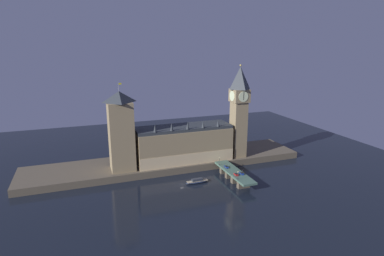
% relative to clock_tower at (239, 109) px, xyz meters
% --- Properties ---
extents(ground_plane, '(400.00, 400.00, 0.00)m').
position_rel_clock_tower_xyz_m(ground_plane, '(-57.09, -26.96, -44.77)').
color(ground_plane, black).
extents(embankment, '(220.00, 42.00, 5.26)m').
position_rel_clock_tower_xyz_m(embankment, '(-57.09, 12.04, -42.14)').
color(embankment, brown).
rests_on(embankment, ground_plane).
extents(parliament_hall, '(74.60, 24.20, 33.76)m').
position_rel_clock_tower_xyz_m(parliament_hall, '(-45.00, 5.46, -25.52)').
color(parliament_hall, '#8E7A56').
rests_on(parliament_hall, embankment).
extents(clock_tower, '(13.38, 13.49, 74.58)m').
position_rel_clock_tower_xyz_m(clock_tower, '(0.00, 0.00, 0.00)').
color(clock_tower, '#8E7A56').
rests_on(clock_tower, embankment).
extents(victoria_tower, '(17.38, 17.38, 63.86)m').
position_rel_clock_tower_xyz_m(victoria_tower, '(-93.06, 3.06, -10.45)').
color(victoria_tower, '#8E7A56').
rests_on(victoria_tower, embankment).
extents(bridge, '(10.45, 46.00, 6.51)m').
position_rel_clock_tower_xyz_m(bridge, '(-19.17, -31.96, -40.47)').
color(bridge, '#476656').
rests_on(bridge, ground_plane).
extents(car_northbound_lead, '(1.97, 4.70, 1.34)m').
position_rel_clock_tower_xyz_m(car_northbound_lead, '(-21.46, -23.46, -37.63)').
color(car_northbound_lead, navy).
rests_on(car_northbound_lead, bridge).
extents(car_northbound_trail, '(1.99, 4.02, 1.46)m').
position_rel_clock_tower_xyz_m(car_northbound_trail, '(-21.46, -38.91, -37.57)').
color(car_northbound_trail, red).
rests_on(car_northbound_trail, bridge).
extents(car_southbound_lead, '(1.86, 4.51, 1.36)m').
position_rel_clock_tower_xyz_m(car_southbound_lead, '(-16.87, -38.44, -37.62)').
color(car_southbound_lead, navy).
rests_on(car_southbound_lead, bridge).
extents(pedestrian_near_rail, '(0.38, 0.38, 1.70)m').
position_rel_clock_tower_xyz_m(pedestrian_near_rail, '(-23.76, -44.49, -37.36)').
color(pedestrian_near_rail, black).
rests_on(pedestrian_near_rail, bridge).
extents(pedestrian_mid_walk, '(0.38, 0.38, 1.76)m').
position_rel_clock_tower_xyz_m(pedestrian_mid_walk, '(-14.57, -35.61, -37.32)').
color(pedestrian_mid_walk, black).
rests_on(pedestrian_mid_walk, bridge).
extents(pedestrian_far_rail, '(0.38, 0.38, 1.63)m').
position_rel_clock_tower_xyz_m(pedestrian_far_rail, '(-23.76, -17.19, -37.40)').
color(pedestrian_far_rail, black).
rests_on(pedestrian_far_rail, bridge).
extents(street_lamp_near, '(1.34, 0.60, 6.53)m').
position_rel_clock_tower_xyz_m(street_lamp_near, '(-24.16, -46.68, -34.17)').
color(street_lamp_near, '#2D3333').
rests_on(street_lamp_near, bridge).
extents(street_lamp_far, '(1.34, 0.60, 6.31)m').
position_rel_clock_tower_xyz_m(street_lamp_far, '(-24.16, -17.24, -34.31)').
color(street_lamp_far, '#2D3333').
rests_on(street_lamp_far, bridge).
extents(boat_upstream, '(17.26, 4.20, 3.39)m').
position_rel_clock_tower_xyz_m(boat_upstream, '(-46.20, -28.14, -43.53)').
color(boat_upstream, '#1E2842').
rests_on(boat_upstream, ground_plane).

